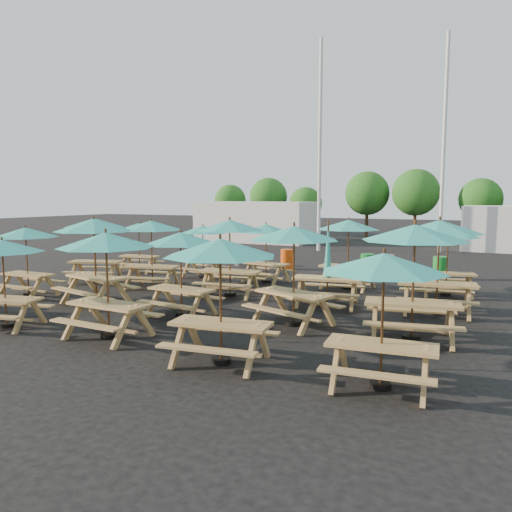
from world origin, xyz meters
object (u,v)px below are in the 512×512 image
at_px(picnic_unit_13, 294,239).
at_px(waste_bin_2, 367,265).
at_px(picnic_unit_17, 415,239).
at_px(picnic_unit_19, 448,236).
at_px(picnic_unit_16, 384,271).
at_px(picnic_unit_12, 220,255).
at_px(waste_bin_1, 287,259).
at_px(waste_bin_0, 241,256).
at_px(picnic_unit_9, 181,243).
at_px(picnic_unit_11, 266,232).
at_px(picnic_unit_10, 230,230).
at_px(picnic_unit_6, 151,229).
at_px(picnic_unit_3, 139,229).
at_px(picnic_unit_15, 349,229).
at_px(picnic_unit_14, 328,271).
at_px(picnic_unit_4, 2,251).
at_px(picnic_unit_18, 439,232).
at_px(waste_bin_4, 440,268).
at_px(picnic_unit_7, 203,232).
at_px(picnic_unit_5, 94,230).
at_px(picnic_unit_2, 94,227).
at_px(waste_bin_3, 387,266).
at_px(picnic_unit_1, 26,236).
at_px(picnic_unit_8, 106,246).

distance_m(picnic_unit_13, waste_bin_2, 8.68).
xyz_separation_m(picnic_unit_17, picnic_unit_19, (0.20, 5.62, -0.31)).
relative_size(picnic_unit_13, picnic_unit_16, 1.24).
distance_m(picnic_unit_12, waste_bin_1, 12.59).
bearing_deg(waste_bin_0, picnic_unit_19, -20.52).
relative_size(picnic_unit_9, picnic_unit_11, 1.02).
height_order(picnic_unit_10, picnic_unit_11, picnic_unit_10).
distance_m(picnic_unit_16, picnic_unit_19, 8.69).
xyz_separation_m(picnic_unit_6, picnic_unit_12, (6.01, -5.75, 0.02)).
bearing_deg(picnic_unit_3, picnic_unit_6, -51.52).
xyz_separation_m(picnic_unit_15, waste_bin_2, (-0.08, 3.19, -1.62)).
xyz_separation_m(picnic_unit_3, picnic_unit_10, (5.85, -2.81, 0.32)).
bearing_deg(picnic_unit_14, picnic_unit_19, 38.20).
relative_size(picnic_unit_4, picnic_unit_18, 0.90).
distance_m(picnic_unit_12, waste_bin_0, 13.66).
xyz_separation_m(picnic_unit_12, waste_bin_4, (2.66, 12.04, -1.61)).
xyz_separation_m(picnic_unit_7, waste_bin_1, (2.04, 3.53, -1.33)).
height_order(picnic_unit_5, picnic_unit_17, picnic_unit_17).
height_order(picnic_unit_2, picnic_unit_16, picnic_unit_2).
height_order(picnic_unit_12, picnic_unit_19, picnic_unit_12).
distance_m(picnic_unit_9, picnic_unit_18, 6.77).
relative_size(picnic_unit_6, picnic_unit_7, 1.20).
height_order(picnic_unit_12, picnic_unit_14, picnic_unit_14).
height_order(picnic_unit_2, picnic_unit_15, picnic_unit_15).
height_order(picnic_unit_12, picnic_unit_15, picnic_unit_15).
relative_size(waste_bin_2, waste_bin_4, 1.00).
distance_m(picnic_unit_11, picnic_unit_12, 9.04).
xyz_separation_m(picnic_unit_18, waste_bin_3, (-2.46, 5.82, -1.75)).
distance_m(picnic_unit_1, picnic_unit_15, 10.34).
relative_size(picnic_unit_5, waste_bin_4, 3.09).
xyz_separation_m(picnic_unit_19, waste_bin_4, (-0.51, 3.28, -1.45)).
bearing_deg(picnic_unit_16, picnic_unit_17, 84.87).
bearing_deg(picnic_unit_7, waste_bin_4, 28.60).
xyz_separation_m(picnic_unit_6, picnic_unit_16, (8.96, -5.68, -0.09)).
distance_m(picnic_unit_14, picnic_unit_16, 6.26).
bearing_deg(picnic_unit_12, waste_bin_1, 99.57).
relative_size(picnic_unit_7, waste_bin_2, 2.34).
relative_size(picnic_unit_10, waste_bin_3, 2.81).
height_order(waste_bin_2, waste_bin_3, same).
bearing_deg(picnic_unit_11, waste_bin_4, 40.40).
bearing_deg(picnic_unit_4, picnic_unit_10, 49.43).
xyz_separation_m(picnic_unit_4, waste_bin_0, (-0.02, 12.14, -1.40)).
height_order(picnic_unit_14, waste_bin_2, picnic_unit_14).
distance_m(picnic_unit_8, picnic_unit_14, 6.30).
distance_m(picnic_unit_3, picnic_unit_7, 3.20).
bearing_deg(picnic_unit_1, waste_bin_0, 73.33).
bearing_deg(picnic_unit_2, picnic_unit_13, -35.50).
bearing_deg(picnic_unit_1, picnic_unit_14, 16.48).
bearing_deg(waste_bin_4, picnic_unit_4, -125.66).
xyz_separation_m(picnic_unit_1, picnic_unit_7, (2.98, 5.54, -0.13)).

